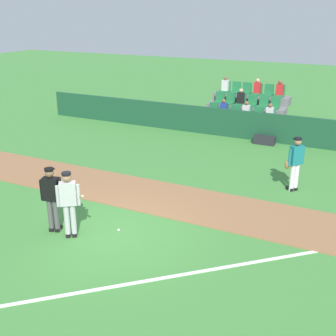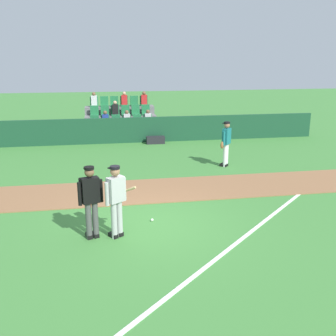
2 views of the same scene
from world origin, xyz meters
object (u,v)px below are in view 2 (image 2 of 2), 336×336
Objects in this scene: umpire_home_plate at (91,198)px; baseball at (152,220)px; batter_grey_jersey at (116,199)px; equipment_bag at (155,140)px; runner_teal_jersey at (226,142)px.

baseball is (1.52, 0.71, -0.96)m from umpire_home_plate.
baseball is at bearing 39.26° from batter_grey_jersey.
batter_grey_jersey reaches higher than baseball.
baseball is 0.08× the size of equipment_bag.
batter_grey_jersey is 1.00× the size of runner_teal_jersey.
umpire_home_plate is at bearing -132.55° from runner_teal_jersey.
umpire_home_plate reaches higher than baseball.
batter_grey_jersey is 1.52m from baseball.
equipment_bag is at bearing 81.43° from baseball.
umpire_home_plate is 1.96× the size of equipment_bag.
runner_teal_jersey reaches higher than equipment_bag.
baseball is 9.49m from equipment_bag.
batter_grey_jersey and umpire_home_plate have the same top height.
umpire_home_plate is at bearing -106.19° from equipment_bag.
equipment_bag is at bearing 114.68° from runner_teal_jersey.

